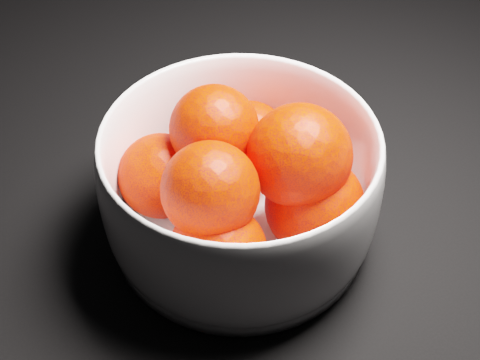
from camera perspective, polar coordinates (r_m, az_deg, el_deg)
name	(u,v)px	position (r m, az deg, el deg)	size (l,w,h in m)	color
ground	(125,88)	(0.78, -9.81, 7.77)	(3.00, 3.00, 0.00)	black
bowl	(240,185)	(0.57, 0.00, -0.42)	(0.24, 0.24, 0.12)	silver
orange_pile	(245,179)	(0.55, 0.40, 0.10)	(0.19, 0.19, 0.13)	#FF1900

